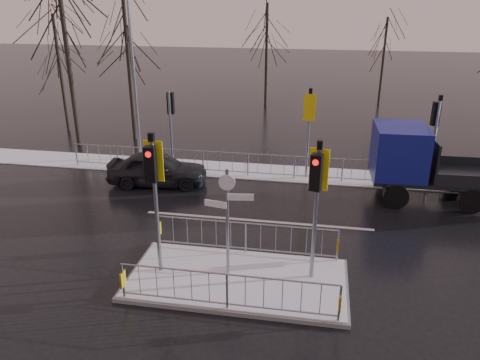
% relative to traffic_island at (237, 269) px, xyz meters
% --- Properties ---
extents(ground, '(120.00, 120.00, 0.00)m').
position_rel_traffic_island_xyz_m(ground, '(0.01, -0.01, -0.39)').
color(ground, black).
rests_on(ground, ground).
extents(snow_verge, '(30.00, 2.00, 0.04)m').
position_rel_traffic_island_xyz_m(snow_verge, '(0.01, 8.59, -0.37)').
color(snow_verge, white).
rests_on(snow_verge, ground).
extents(lane_markings, '(8.00, 11.38, 0.01)m').
position_rel_traffic_island_xyz_m(lane_markings, '(0.01, -0.34, -0.39)').
color(lane_markings, silver).
rests_on(lane_markings, ground).
extents(traffic_island, '(6.00, 3.04, 4.15)m').
position_rel_traffic_island_xyz_m(traffic_island, '(0.00, 0.00, 0.00)').
color(traffic_island, '#63635E').
rests_on(traffic_island, ground).
extents(far_kerb_fixtures, '(18.00, 0.65, 3.83)m').
position_rel_traffic_island_xyz_m(far_kerb_fixtures, '(0.31, 8.08, 0.63)').
color(far_kerb_fixtures, gray).
rests_on(far_kerb_fixtures, ground).
extents(car_far_lane, '(4.19, 2.05, 1.38)m').
position_rel_traffic_island_xyz_m(car_far_lane, '(-4.53, 6.45, 0.30)').
color(car_far_lane, black).
rests_on(car_far_lane, ground).
extents(flatbed_truck, '(6.21, 2.36, 2.86)m').
position_rel_traffic_island_xyz_m(flatbed_truck, '(5.84, 6.74, 1.13)').
color(flatbed_truck, black).
rests_on(flatbed_truck, ground).
extents(tree_near_a, '(4.75, 4.75, 8.97)m').
position_rel_traffic_island_xyz_m(tree_near_a, '(-10.49, 10.99, 5.72)').
color(tree_near_a, black).
rests_on(tree_near_a, ground).
extents(tree_near_b, '(4.00, 4.00, 7.55)m').
position_rel_traffic_island_xyz_m(tree_near_b, '(-7.99, 12.49, 4.76)').
color(tree_near_b, black).
rests_on(tree_near_b, ground).
extents(tree_near_c, '(3.50, 3.50, 6.61)m').
position_rel_traffic_island_xyz_m(tree_near_c, '(-12.49, 13.49, 4.11)').
color(tree_near_c, black).
rests_on(tree_near_c, ground).
extents(tree_far_a, '(3.75, 3.75, 7.08)m').
position_rel_traffic_island_xyz_m(tree_far_a, '(-1.99, 21.99, 4.43)').
color(tree_far_a, black).
rests_on(tree_far_a, ground).
extents(tree_far_b, '(3.25, 3.25, 6.14)m').
position_rel_traffic_island_xyz_m(tree_far_b, '(6.01, 23.99, 3.79)').
color(tree_far_b, black).
rests_on(tree_far_b, ground).
extents(street_lamp_left, '(1.25, 0.18, 8.20)m').
position_rel_traffic_island_xyz_m(street_lamp_left, '(-6.42, 9.49, 4.10)').
color(street_lamp_left, gray).
rests_on(street_lamp_left, ground).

